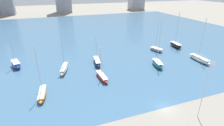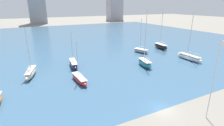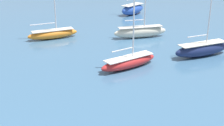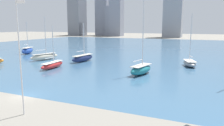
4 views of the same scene
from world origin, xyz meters
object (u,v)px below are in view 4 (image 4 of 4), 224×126
object	(u,v)px
sailboat_gray	(190,63)
sailboat_navy	(83,58)
sailboat_blue	(27,50)
sailboat_teal	(141,69)
flag_pole	(20,53)
sailboat_cream	(44,56)
sailboat_red	(52,65)

from	to	relation	value
sailboat_gray	sailboat_navy	world-z (taller)	sailboat_gray
sailboat_blue	sailboat_teal	size ratio (longest dim) A/B	0.67
flag_pole	sailboat_cream	xyz separation A→B (m)	(-24.25, 31.64, -5.86)
sailboat_cream	sailboat_red	size ratio (longest dim) A/B	1.25
flag_pole	sailboat_red	bearing A→B (deg)	122.17
sailboat_navy	sailboat_red	xyz separation A→B (m)	(-1.55, -10.87, -0.18)
sailboat_blue	sailboat_cream	distance (m)	17.37
sailboat_red	flag_pole	bearing A→B (deg)	-61.74
flag_pole	sailboat_red	size ratio (longest dim) A/B	1.31
sailboat_teal	sailboat_gray	bearing A→B (deg)	70.09
sailboat_cream	sailboat_gray	bearing A→B (deg)	25.57
sailboat_navy	sailboat_cream	bearing A→B (deg)	-163.22
sailboat_blue	sailboat_navy	bearing A→B (deg)	-32.44
sailboat_teal	sailboat_blue	bearing A→B (deg)	172.92
sailboat_teal	sailboat_navy	size ratio (longest dim) A/B	1.58
sailboat_navy	sailboat_teal	bearing A→B (deg)	-18.11
sailboat_gray	sailboat_blue	bearing A→B (deg)	159.11
sailboat_teal	sailboat_red	world-z (taller)	sailboat_teal
sailboat_navy	sailboat_red	distance (m)	10.98
sailboat_gray	sailboat_navy	xyz separation A→B (m)	(-27.24, -4.25, 0.16)
sailboat_cream	sailboat_gray	size ratio (longest dim) A/B	0.97
sailboat_blue	sailboat_gray	distance (m)	53.79
sailboat_gray	sailboat_red	size ratio (longest dim) A/B	1.29
flag_pole	sailboat_blue	world-z (taller)	flag_pole
sailboat_cream	sailboat_red	distance (m)	13.39
sailboat_red	sailboat_teal	bearing A→B (deg)	1.36
sailboat_cream	sailboat_red	xyz separation A→B (m)	(9.97, -8.94, -0.20)
sailboat_cream	sailboat_navy	xyz separation A→B (m)	(11.52, 1.93, -0.01)
sailboat_teal	sailboat_navy	xyz separation A→B (m)	(-18.94, 8.98, -0.10)
sailboat_gray	sailboat_red	distance (m)	32.52
sailboat_gray	sailboat_red	bearing A→B (deg)	-170.37
sailboat_navy	sailboat_red	world-z (taller)	sailboat_navy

